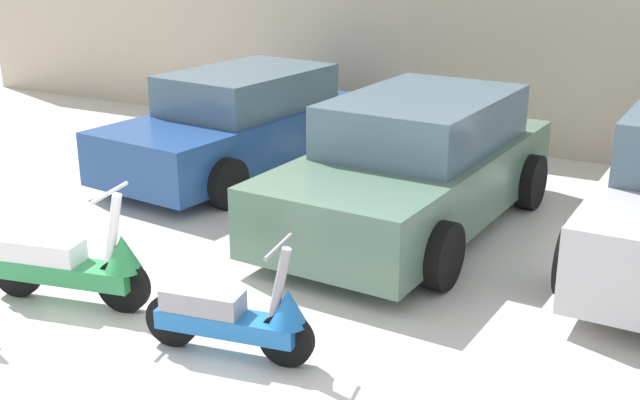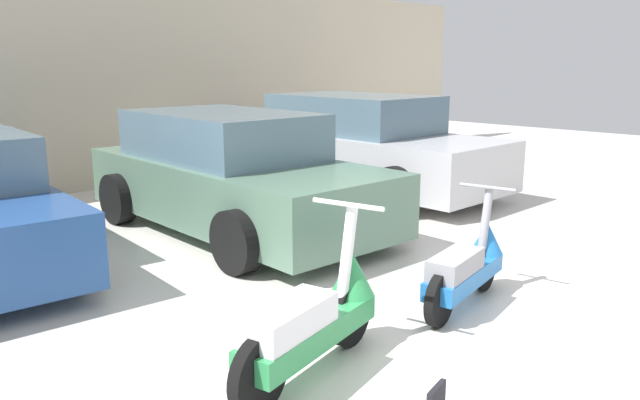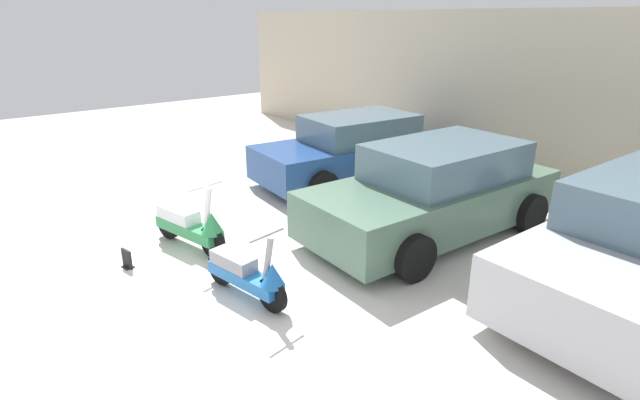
# 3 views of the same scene
# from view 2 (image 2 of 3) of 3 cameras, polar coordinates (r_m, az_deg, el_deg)

# --- Properties ---
(ground_plane) EXTENTS (28.00, 28.00, 0.00)m
(ground_plane) POSITION_cam_2_polar(r_m,az_deg,el_deg) (4.82, 16.51, -12.04)
(ground_plane) COLOR silver
(wall_back) EXTENTS (19.60, 0.12, 3.29)m
(wall_back) POSITION_cam_2_polar(r_m,az_deg,el_deg) (10.05, -22.71, 9.83)
(wall_back) COLOR beige
(wall_back) RESTS_ON ground_plane
(scooter_front_left) EXTENTS (1.49, 0.63, 1.05)m
(scooter_front_left) POSITION_cam_2_polar(r_m,az_deg,el_deg) (4.04, -0.42, -10.65)
(scooter_front_left) COLOR black
(scooter_front_left) RESTS_ON ground_plane
(scooter_front_right) EXTENTS (1.34, 0.53, 0.94)m
(scooter_front_right) POSITION_cam_2_polar(r_m,az_deg,el_deg) (5.25, 13.34, -5.85)
(scooter_front_right) COLOR black
(scooter_front_right) RESTS_ON ground_plane
(car_rear_center) EXTENTS (2.13, 4.15, 1.38)m
(car_rear_center) POSITION_cam_2_polar(r_m,az_deg,el_deg) (7.37, -8.01, 2.30)
(car_rear_center) COLOR #51705B
(car_rear_center) RESTS_ON ground_plane
(car_rear_right) EXTENTS (2.14, 4.32, 1.46)m
(car_rear_right) POSITION_cam_2_polar(r_m,az_deg,el_deg) (9.60, 3.91, 4.99)
(car_rear_right) COLOR #B7B7BC
(car_rear_right) RESTS_ON ground_plane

